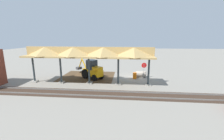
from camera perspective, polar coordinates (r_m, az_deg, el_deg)
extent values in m
plane|color=gray|center=(23.23, 8.25, -2.90)|extent=(120.00, 120.00, 0.00)
cube|color=#4C3823|center=(24.09, -9.17, -2.37)|extent=(8.20, 7.00, 0.01)
cube|color=#9E998E|center=(19.90, 13.52, -5.48)|extent=(0.70, 0.70, 0.20)
cylinder|color=#2D383D|center=(19.45, 13.78, -0.71)|extent=(0.24, 0.24, 3.60)
cube|color=#9E998E|center=(19.72, 2.34, -5.29)|extent=(0.70, 0.70, 0.20)
cylinder|color=#2D383D|center=(19.27, 2.39, -0.47)|extent=(0.24, 0.24, 3.60)
cube|color=#9E998E|center=(20.28, -8.61, -4.92)|extent=(0.70, 0.70, 0.20)
cylinder|color=#2D383D|center=(19.84, -8.77, -0.23)|extent=(0.24, 0.24, 3.60)
cube|color=#9E998E|center=(21.53, -18.62, -4.42)|extent=(0.70, 0.70, 0.20)
cylinder|color=#2D383D|center=(21.12, -18.94, 0.00)|extent=(0.24, 0.24, 3.60)
cube|color=#9E998E|center=(23.35, -27.29, -3.87)|extent=(0.70, 0.70, 0.20)
cylinder|color=#2D383D|center=(22.97, -27.71, 0.20)|extent=(0.24, 0.24, 3.60)
cube|color=tan|center=(19.52, -8.95, 5.22)|extent=(16.58, 3.20, 0.20)
cube|color=tan|center=(19.45, -9.02, 7.12)|extent=(16.58, 0.20, 1.10)
pyramid|color=tan|center=(18.85, 8.35, 6.97)|extent=(3.46, 3.20, 1.10)
pyramid|color=tan|center=(19.06, -3.37, 7.14)|extent=(3.46, 3.20, 1.10)
pyramid|color=tan|center=(20.01, -14.40, 7.03)|extent=(3.46, 3.20, 1.10)
pyramid|color=tan|center=(21.62, -24.10, 6.72)|extent=(3.46, 3.20, 1.10)
cube|color=slate|center=(17.10, 9.23, -8.39)|extent=(60.00, 0.08, 0.15)
cube|color=slate|center=(15.77, 9.55, -10.25)|extent=(60.00, 0.08, 0.15)
cube|color=#38281E|center=(16.45, 9.37, -9.48)|extent=(60.00, 2.58, 0.03)
cylinder|color=gray|center=(22.89, 12.02, -0.46)|extent=(0.06, 0.06, 2.19)
cylinder|color=red|center=(22.70, 12.12, 1.76)|extent=(0.76, 0.11, 0.76)
cube|color=orange|center=(22.46, -7.32, -0.86)|extent=(3.35, 2.94, 0.90)
cube|color=#1E262D|center=(22.38, -7.74, 2.09)|extent=(1.74, 1.71, 1.40)
cube|color=orange|center=(21.57, -5.58, 0.53)|extent=(1.57, 1.56, 0.50)
cylinder|color=black|center=(23.69, -7.53, -0.83)|extent=(1.31, 1.07, 1.40)
cylinder|color=black|center=(22.81, -10.24, -1.45)|extent=(1.31, 1.07, 1.40)
cylinder|color=black|center=(22.24, -4.17, -2.30)|extent=(0.90, 0.77, 0.90)
cylinder|color=black|center=(21.39, -6.67, -2.96)|extent=(0.90, 0.77, 0.90)
cylinder|color=orange|center=(23.81, -10.66, 2.51)|extent=(0.97, 0.77, 1.41)
cylinder|color=orange|center=(24.56, -11.96, 2.42)|extent=(0.95, 0.75, 1.67)
cube|color=#47474C|center=(25.07, -12.51, 0.74)|extent=(0.96, 1.00, 0.40)
cone|color=#4C3823|center=(25.51, -10.89, -1.61)|extent=(5.09, 5.09, 1.52)
cylinder|color=#9E9384|center=(23.68, 10.85, -1.57)|extent=(1.67, 1.10, 0.91)
cylinder|color=black|center=(23.52, 8.98, -1.59)|extent=(0.09, 0.59, 0.59)
cylinder|color=orange|center=(22.63, 8.64, -2.15)|extent=(0.56, 0.56, 0.90)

